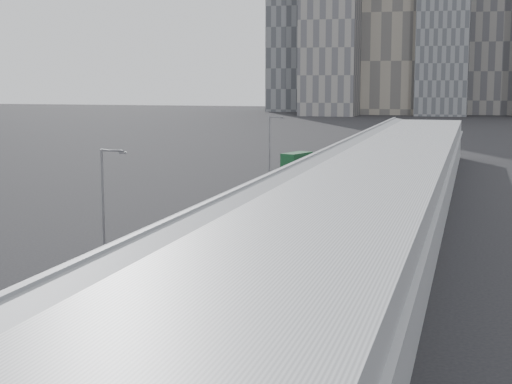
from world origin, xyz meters
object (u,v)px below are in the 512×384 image
at_px(bus_7, 344,163).
at_px(shipping_container, 297,160).
at_px(bus_4, 268,205).
at_px(suv, 325,156).
at_px(street_lamp_near, 105,199).
at_px(street_lamp_far, 271,145).
at_px(bus_5, 299,189).
at_px(bus_6, 317,176).
at_px(bus_3, 231,230).
at_px(bus_1, 41,344).
at_px(bus_2, 161,275).

distance_m(bus_7, shipping_container, 10.54).
relative_size(bus_4, suv, 2.16).
relative_size(street_lamp_near, suv, 1.50).
distance_m(street_lamp_far, suv, 33.83).
height_order(bus_5, street_lamp_far, street_lamp_far).
bearing_deg(suv, bus_6, -74.53).
distance_m(bus_3, street_lamp_near, 11.40).
xyz_separation_m(street_lamp_far, shipping_container, (-1.24, 21.44, -4.12)).
height_order(street_lamp_near, street_lamp_far, street_lamp_far).
relative_size(bus_1, bus_3, 0.89).
bearing_deg(shipping_container, bus_1, -66.49).
bearing_deg(bus_7, bus_5, -90.25).
height_order(bus_3, shipping_container, bus_3).
bearing_deg(suv, bus_5, -76.24).
bearing_deg(suv, bus_3, -78.67).
bearing_deg(bus_1, bus_6, 94.34).
distance_m(bus_6, bus_7, 16.95).
bearing_deg(bus_7, bus_2, -89.89).
relative_size(bus_1, bus_5, 0.92).
distance_m(street_lamp_near, shipping_container, 70.85).
bearing_deg(bus_7, bus_1, -90.23).
bearing_deg(bus_7, shipping_container, 145.36).
bearing_deg(street_lamp_far, bus_1, -84.43).
bearing_deg(bus_2, suv, 92.27).
relative_size(bus_1, street_lamp_near, 1.36).
bearing_deg(bus_2, bus_4, 89.68).
bearing_deg(street_lamp_far, bus_3, -79.95).
height_order(bus_1, street_lamp_far, street_lamp_far).
bearing_deg(street_lamp_far, suv, 88.05).
height_order(bus_1, bus_7, bus_7).
bearing_deg(bus_3, bus_1, -87.40).
relative_size(shipping_container, suv, 1.00).
bearing_deg(bus_3, bus_4, 96.22).
relative_size(bus_1, bus_6, 0.98).
height_order(bus_7, street_lamp_far, street_lamp_far).
height_order(bus_5, suv, bus_5).
distance_m(bus_1, street_lamp_near, 22.02).
height_order(bus_4, bus_6, bus_4).
xyz_separation_m(bus_2, bus_3, (-0.03, 15.10, 0.08)).
height_order(bus_6, street_lamp_far, street_lamp_far).
xyz_separation_m(street_lamp_near, shipping_container, (-1.26, 70.72, -3.98)).
height_order(shipping_container, suv, shipping_container).
xyz_separation_m(bus_3, street_lamp_near, (-7.28, -8.05, 3.48)).
xyz_separation_m(bus_1, bus_4, (-0.18, 43.09, 0.08)).
bearing_deg(bus_3, bus_6, 94.60).
height_order(bus_1, shipping_container, bus_1).
bearing_deg(shipping_container, bus_3, -63.77).
height_order(street_lamp_near, suv, street_lamp_near).
distance_m(bus_1, street_lamp_far, 70.35).
relative_size(bus_4, street_lamp_near, 1.44).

